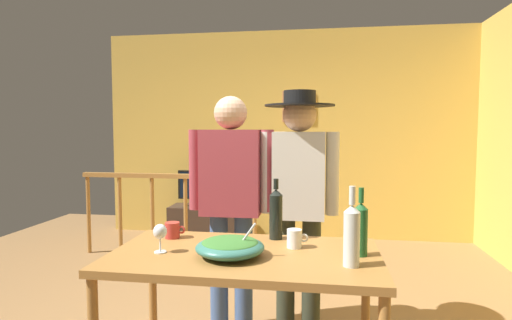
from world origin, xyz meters
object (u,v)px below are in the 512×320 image
(mug_red, at_px, (173,230))
(wine_bottle_clear, at_px, (352,234))
(wine_glass, at_px, (160,233))
(framed_picture, at_px, (298,107))
(person_standing_left, at_px, (231,192))
(salad_bowl, at_px, (230,246))
(wine_bottle_dark, at_px, (276,213))
(tv_console, at_px, (204,222))
(flat_screen_tv, at_px, (203,186))
(person_standing_right, at_px, (299,191))
(stair_railing, at_px, (219,206))
(mug_white, at_px, (295,238))
(serving_table, at_px, (245,268))
(wine_bottle_green, at_px, (361,228))

(mug_red, bearing_deg, wine_bottle_clear, -19.61)
(wine_glass, height_order, wine_bottle_clear, wine_bottle_clear)
(framed_picture, height_order, wine_glass, framed_picture)
(wine_bottle_clear, bearing_deg, person_standing_left, 130.24)
(person_standing_left, bearing_deg, salad_bowl, 101.02)
(wine_bottle_dark, bearing_deg, wine_bottle_clear, -47.17)
(tv_console, xyz_separation_m, wine_bottle_dark, (1.27, -2.92, 0.75))
(framed_picture, xyz_separation_m, wine_bottle_dark, (0.05, -3.21, -0.79))
(framed_picture, xyz_separation_m, flat_screen_tv, (-1.22, -0.32, -1.04))
(person_standing_left, height_order, person_standing_right, person_standing_right)
(stair_railing, xyz_separation_m, wine_bottle_clear, (1.27, -2.53, 0.37))
(wine_glass, distance_m, mug_red, 0.30)
(mug_white, relative_size, person_standing_right, 0.07)
(tv_console, xyz_separation_m, wine_glass, (0.70, -3.28, 0.70))
(wine_glass, bearing_deg, stair_railing, 96.89)
(wine_bottle_clear, xyz_separation_m, mug_white, (-0.28, 0.27, -0.10))
(salad_bowl, xyz_separation_m, wine_bottle_clear, (0.60, -0.06, 0.10))
(tv_console, relative_size, serving_table, 0.64)
(flat_screen_tv, relative_size, person_standing_left, 0.40)
(serving_table, xyz_separation_m, person_standing_left, (-0.24, 0.78, 0.27))
(serving_table, height_order, salad_bowl, salad_bowl)
(framed_picture, distance_m, wine_glass, 3.71)
(framed_picture, bearing_deg, salad_bowl, -92.25)
(wine_bottle_dark, bearing_deg, flat_screen_tv, 113.71)
(wine_bottle_dark, distance_m, mug_white, 0.23)
(wine_bottle_dark, height_order, mug_red, wine_bottle_dark)
(mug_red, bearing_deg, wine_bottle_green, -9.75)
(serving_table, bearing_deg, stair_railing, 107.02)
(stair_railing, height_order, flat_screen_tv, stair_railing)
(mug_red, xyz_separation_m, person_standing_left, (0.23, 0.56, 0.15))
(framed_picture, relative_size, wine_bottle_dark, 1.16)
(wine_bottle_green, bearing_deg, stair_railing, 119.38)
(salad_bowl, xyz_separation_m, person_standing_left, (-0.18, 0.86, 0.14))
(framed_picture, bearing_deg, wine_glass, -98.20)
(person_standing_left, bearing_deg, flat_screen_tv, -70.46)
(framed_picture, relative_size, mug_red, 3.35)
(flat_screen_tv, bearing_deg, framed_picture, 14.83)
(flat_screen_tv, xyz_separation_m, wine_glass, (0.70, -3.25, 0.20))
(wine_bottle_dark, bearing_deg, person_standing_right, 77.30)
(salad_bowl, height_order, wine_bottle_clear, wine_bottle_clear)
(mug_red, bearing_deg, wine_glass, -82.43)
(flat_screen_tv, bearing_deg, salad_bowl, -71.76)
(framed_picture, xyz_separation_m, wine_bottle_green, (0.51, -3.47, -0.80))
(stair_railing, height_order, wine_bottle_clear, wine_bottle_clear)
(flat_screen_tv, bearing_deg, person_standing_left, -69.60)
(framed_picture, relative_size, wine_bottle_green, 1.18)
(framed_picture, relative_size, wine_bottle_clear, 1.09)
(framed_picture, height_order, tv_console, framed_picture)
(wine_bottle_dark, xyz_separation_m, mug_white, (0.12, -0.17, -0.10))
(stair_railing, height_order, tv_console, stair_railing)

